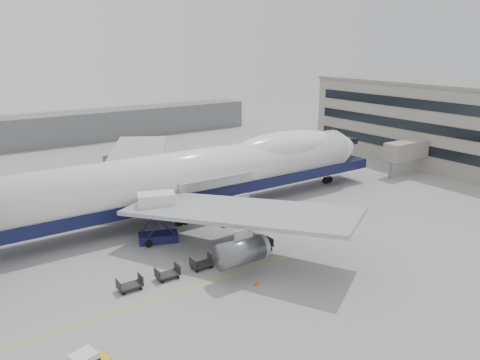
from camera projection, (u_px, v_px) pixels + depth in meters
ground at (248, 241)px, 55.32m from camera, size 260.00×260.00×0.00m
apron_line at (280, 260)px, 50.58m from camera, size 60.00×0.15×0.01m
hangar at (29, 132)px, 104.19m from camera, size 110.00×8.00×7.00m
airliner at (201, 173)px, 63.57m from camera, size 67.00×55.30×19.98m
catering_truck at (157, 214)px, 54.35m from camera, size 5.01×4.17×6.00m
traffic_cone at (257, 283)px, 45.20m from camera, size 0.39×0.39×0.57m
dolly_0 at (130, 285)px, 44.26m from camera, size 2.30×1.35×1.30m
dolly_1 at (168, 274)px, 46.41m from camera, size 2.30×1.35×1.30m
dolly_2 at (202, 264)px, 48.55m from camera, size 2.30×1.35×1.30m
dolly_3 at (233, 254)px, 50.69m from camera, size 2.30×1.35×1.30m
dolly_4 at (262, 246)px, 52.84m from camera, size 2.30×1.35×1.30m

